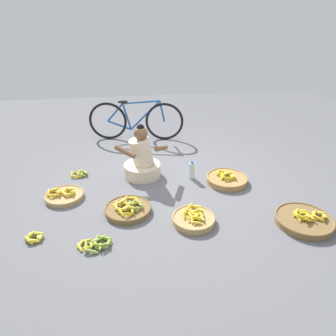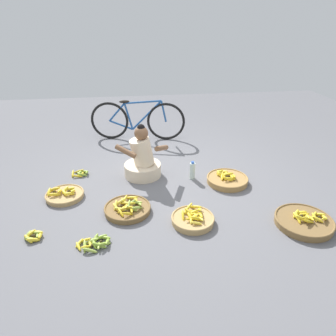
{
  "view_description": "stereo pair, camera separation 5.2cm",
  "coord_description": "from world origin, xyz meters",
  "px_view_note": "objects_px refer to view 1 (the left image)",
  "views": [
    {
      "loc": [
        -0.5,
        -3.58,
        2.1
      ],
      "look_at": [
        0.0,
        -0.2,
        0.35
      ],
      "focal_mm": 32.72,
      "sensor_mm": 36.0,
      "label": 1
    },
    {
      "loc": [
        -0.45,
        -3.59,
        2.1
      ],
      "look_at": [
        0.0,
        -0.2,
        0.35
      ],
      "focal_mm": 32.72,
      "sensor_mm": 36.0,
      "label": 2
    }
  ],
  "objects_px": {
    "bicycle_leaning": "(136,121)",
    "loose_bananas_front_center": "(96,244)",
    "banana_basket_front_right": "(194,219)",
    "banana_basket_mid_left": "(227,179)",
    "loose_bananas_back_center": "(34,237)",
    "banana_basket_front_left": "(64,195)",
    "banana_basket_mid_right": "(304,220)",
    "vendor_woman_front": "(142,160)",
    "banana_basket_near_vendor": "(128,209)",
    "water_bottle": "(192,171)",
    "loose_bananas_back_left": "(80,174)"
  },
  "relations": [
    {
      "from": "banana_basket_mid_right",
      "to": "loose_bananas_front_center",
      "type": "xyz_separation_m",
      "value": [
        -2.26,
        -0.04,
        -0.02
      ]
    },
    {
      "from": "loose_bananas_front_center",
      "to": "loose_bananas_back_center",
      "type": "xyz_separation_m",
      "value": [
        -0.64,
        0.19,
        -0.0
      ]
    },
    {
      "from": "vendor_woman_front",
      "to": "banana_basket_front_left",
      "type": "bearing_deg",
      "value": -155.95
    },
    {
      "from": "banana_basket_front_left",
      "to": "vendor_woman_front",
      "type": "bearing_deg",
      "value": 24.05
    },
    {
      "from": "banana_basket_mid_right",
      "to": "vendor_woman_front",
      "type": "bearing_deg",
      "value": 140.82
    },
    {
      "from": "banana_basket_front_right",
      "to": "loose_bananas_back_left",
      "type": "xyz_separation_m",
      "value": [
        -1.37,
        1.3,
        -0.02
      ]
    },
    {
      "from": "bicycle_leaning",
      "to": "loose_bananas_back_left",
      "type": "bearing_deg",
      "value": -124.19
    },
    {
      "from": "banana_basket_mid_left",
      "to": "banana_basket_mid_right",
      "type": "height_order",
      "value": "banana_basket_mid_left"
    },
    {
      "from": "banana_basket_mid_right",
      "to": "banana_basket_front_right",
      "type": "xyz_separation_m",
      "value": [
        -1.2,
        0.2,
        0.0
      ]
    },
    {
      "from": "banana_basket_mid_left",
      "to": "banana_basket_mid_right",
      "type": "relative_size",
      "value": 0.89
    },
    {
      "from": "banana_basket_front_left",
      "to": "loose_bananas_back_left",
      "type": "distance_m",
      "value": 0.6
    },
    {
      "from": "bicycle_leaning",
      "to": "banana_basket_front_left",
      "type": "bearing_deg",
      "value": -118.3
    },
    {
      "from": "bicycle_leaning",
      "to": "banana_basket_front_left",
      "type": "xyz_separation_m",
      "value": [
        -1.01,
        -1.88,
        -0.32
      ]
    },
    {
      "from": "banana_basket_near_vendor",
      "to": "loose_bananas_back_left",
      "type": "distance_m",
      "value": 1.2
    },
    {
      "from": "banana_basket_front_right",
      "to": "water_bottle",
      "type": "xyz_separation_m",
      "value": [
        0.2,
        1.0,
        0.07
      ]
    },
    {
      "from": "bicycle_leaning",
      "to": "loose_bananas_front_center",
      "type": "height_order",
      "value": "bicycle_leaning"
    },
    {
      "from": "vendor_woman_front",
      "to": "water_bottle",
      "type": "distance_m",
      "value": 0.72
    },
    {
      "from": "banana_basket_front_left",
      "to": "loose_bananas_back_center",
      "type": "bearing_deg",
      "value": -103.81
    },
    {
      "from": "loose_bananas_front_center",
      "to": "loose_bananas_back_left",
      "type": "relative_size",
      "value": 1.52
    },
    {
      "from": "bicycle_leaning",
      "to": "banana_basket_near_vendor",
      "type": "distance_m",
      "value": 2.33
    },
    {
      "from": "banana_basket_front_right",
      "to": "loose_bananas_back_center",
      "type": "xyz_separation_m",
      "value": [
        -1.69,
        -0.05,
        -0.02
      ]
    },
    {
      "from": "loose_bananas_back_center",
      "to": "banana_basket_mid_left",
      "type": "bearing_deg",
      "value": 20.31
    },
    {
      "from": "loose_bananas_back_center",
      "to": "water_bottle",
      "type": "bearing_deg",
      "value": 28.95
    },
    {
      "from": "loose_bananas_back_center",
      "to": "water_bottle",
      "type": "distance_m",
      "value": 2.16
    },
    {
      "from": "banana_basket_near_vendor",
      "to": "loose_bananas_front_center",
      "type": "bearing_deg",
      "value": -121.54
    },
    {
      "from": "bicycle_leaning",
      "to": "loose_bananas_front_center",
      "type": "bearing_deg",
      "value": -101.19
    },
    {
      "from": "banana_basket_front_left",
      "to": "bicycle_leaning",
      "type": "bearing_deg",
      "value": 61.7
    },
    {
      "from": "banana_basket_front_right",
      "to": "banana_basket_mid_left",
      "type": "bearing_deg",
      "value": 51.61
    },
    {
      "from": "banana_basket_mid_left",
      "to": "banana_basket_near_vendor",
      "type": "bearing_deg",
      "value": -159.43
    },
    {
      "from": "bicycle_leaning",
      "to": "loose_bananas_front_center",
      "type": "distance_m",
      "value": 2.92
    },
    {
      "from": "banana_basket_near_vendor",
      "to": "banana_basket_front_left",
      "type": "xyz_separation_m",
      "value": [
        -0.79,
        0.42,
        -0.01
      ]
    },
    {
      "from": "bicycle_leaning",
      "to": "banana_basket_front_left",
      "type": "height_order",
      "value": "bicycle_leaning"
    },
    {
      "from": "vendor_woman_front",
      "to": "loose_bananas_front_center",
      "type": "distance_m",
      "value": 1.54
    },
    {
      "from": "bicycle_leaning",
      "to": "loose_bananas_back_left",
      "type": "distance_m",
      "value": 1.61
    },
    {
      "from": "banana_basket_near_vendor",
      "to": "banana_basket_front_left",
      "type": "bearing_deg",
      "value": 152.06
    },
    {
      "from": "bicycle_leaning",
      "to": "banana_basket_near_vendor",
      "type": "height_order",
      "value": "bicycle_leaning"
    },
    {
      "from": "vendor_woman_front",
      "to": "loose_bananas_back_center",
      "type": "relative_size",
      "value": 3.61
    },
    {
      "from": "loose_bananas_back_center",
      "to": "vendor_woman_front",
      "type": "bearing_deg",
      "value": 45.42
    },
    {
      "from": "bicycle_leaning",
      "to": "banana_basket_front_right",
      "type": "distance_m",
      "value": 2.67
    },
    {
      "from": "banana_basket_front_right",
      "to": "water_bottle",
      "type": "height_order",
      "value": "water_bottle"
    },
    {
      "from": "vendor_woman_front",
      "to": "banana_basket_front_left",
      "type": "height_order",
      "value": "vendor_woman_front"
    },
    {
      "from": "vendor_woman_front",
      "to": "banana_basket_near_vendor",
      "type": "bearing_deg",
      "value": -104.88
    },
    {
      "from": "banana_basket_mid_right",
      "to": "loose_bananas_back_left",
      "type": "distance_m",
      "value": 2.99
    },
    {
      "from": "banana_basket_mid_right",
      "to": "water_bottle",
      "type": "height_order",
      "value": "water_bottle"
    },
    {
      "from": "loose_bananas_front_center",
      "to": "water_bottle",
      "type": "relative_size",
      "value": 1.43
    },
    {
      "from": "loose_bananas_front_center",
      "to": "water_bottle",
      "type": "distance_m",
      "value": 1.76
    },
    {
      "from": "banana_basket_front_left",
      "to": "banana_basket_mid_right",
      "type": "height_order",
      "value": "banana_basket_mid_right"
    },
    {
      "from": "banana_basket_front_right",
      "to": "loose_bananas_back_center",
      "type": "distance_m",
      "value": 1.69
    },
    {
      "from": "banana_basket_mid_right",
      "to": "loose_bananas_back_left",
      "type": "xyz_separation_m",
      "value": [
        -2.58,
        1.51,
        -0.02
      ]
    },
    {
      "from": "banana_basket_mid_left",
      "to": "water_bottle",
      "type": "bearing_deg",
      "value": 158.56
    }
  ]
}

